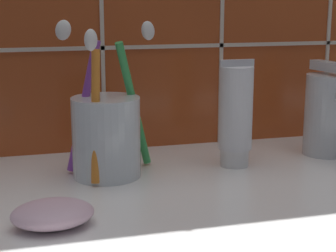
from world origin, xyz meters
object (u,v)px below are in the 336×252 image
at_px(toothbrush_cup, 106,133).
at_px(toothpaste_tube, 236,114).
at_px(soap_bar, 53,214).
at_px(sink_faucet, 330,111).

relative_size(toothbrush_cup, toothpaste_tube, 1.38).
relative_size(toothpaste_tube, soap_bar, 1.75).
xyz_separation_m(toothbrush_cup, toothpaste_tube, (0.15, -0.00, 0.01)).
distance_m(toothpaste_tube, soap_bar, 0.26).
bearing_deg(sink_faucet, soap_bar, -78.56).
xyz_separation_m(toothpaste_tube, sink_faucet, (0.13, 0.01, -0.01)).
distance_m(toothbrush_cup, toothpaste_tube, 0.15).
height_order(toothpaste_tube, soap_bar, toothpaste_tube).
height_order(toothbrush_cup, toothpaste_tube, toothbrush_cup).
distance_m(toothbrush_cup, sink_faucet, 0.28).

